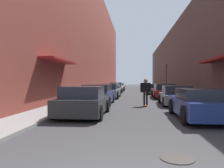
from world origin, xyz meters
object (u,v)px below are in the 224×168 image
object	(u,v)px
parked_car_left_3	(113,89)
parked_car_right_0	(199,104)
manhole_cover	(177,158)
parked_car_right_3	(156,89)
parked_car_left_0	(84,101)
parked_car_left_1	(97,95)
skateboarder	(146,89)
parked_car_right_2	(164,91)
parked_car_right_1	(176,96)
traffic_light	(166,75)
parked_car_left_2	(109,91)
parked_car_left_5	(119,87)
parked_car_left_4	(116,88)

from	to	relation	value
parked_car_left_3	parked_car_right_0	bearing A→B (deg)	-72.10
manhole_cover	parked_car_right_3	bearing A→B (deg)	85.45
parked_car_left_0	parked_car_left_1	distance (m)	4.73
skateboarder	parked_car_right_2	bearing A→B (deg)	72.55
parked_car_left_1	manhole_cover	bearing A→B (deg)	-71.63
parked_car_left_0	parked_car_right_1	xyz separation A→B (m)	(5.10, 4.92, -0.04)
parked_car_right_3	manhole_cover	distance (m)	21.94
parked_car_right_1	traffic_light	bearing A→B (deg)	83.70
parked_car_left_2	parked_car_left_5	world-z (taller)	parked_car_left_2
parked_car_left_4	manhole_cover	xyz separation A→B (m)	(3.29, -25.90, -0.63)
parked_car_left_0	skateboarder	distance (m)	5.13
skateboarder	manhole_cover	distance (m)	9.44
parked_car_right_2	manhole_cover	bearing A→B (deg)	-96.91
parked_car_left_3	parked_car_right_0	size ratio (longest dim) A/B	0.92
manhole_cover	parked_car_left_5	bearing A→B (deg)	96.08
parked_car_left_2	parked_car_right_3	world-z (taller)	parked_car_left_2
parked_car_left_5	parked_car_right_3	distance (m)	10.38
parked_car_right_2	parked_car_right_3	distance (m)	5.92
parked_car_left_1	traffic_light	bearing A→B (deg)	67.38
skateboarder	manhole_cover	bearing A→B (deg)	-89.19
parked_car_left_2	parked_car_right_1	bearing A→B (deg)	-47.09
parked_car_left_3	parked_car_left_5	size ratio (longest dim) A/B	0.94
manhole_cover	parked_car_left_1	bearing A→B (deg)	108.37
parked_car_left_0	parked_car_right_2	bearing A→B (deg)	64.38
parked_car_left_4	parked_car_left_5	xyz separation A→B (m)	(-0.01, 5.04, -0.02)
traffic_light	parked_car_left_2	bearing A→B (deg)	-121.68
parked_car_left_0	parked_car_right_1	world-z (taller)	parked_car_left_0
parked_car_left_3	skateboarder	distance (m)	11.91
manhole_cover	parked_car_left_2	bearing A→B (deg)	101.57
parked_car_left_5	skateboarder	xyz separation A→B (m)	(3.16, -21.57, 0.45)
parked_car_left_2	manhole_cover	xyz separation A→B (m)	(3.22, -15.71, -0.64)
parked_car_left_4	parked_car_right_2	distance (m)	11.23
parked_car_left_5	parked_car_right_2	size ratio (longest dim) A/B	0.91
traffic_light	parked_car_left_0	bearing A→B (deg)	-107.73
parked_car_right_1	skateboarder	world-z (taller)	skateboarder
parked_car_left_4	manhole_cover	distance (m)	26.11
parked_car_left_4	parked_car_left_3	bearing A→B (deg)	-90.44
parked_car_right_2	traffic_light	world-z (taller)	traffic_light
skateboarder	parked_car_left_1	bearing A→B (deg)	168.74
parked_car_right_3	skateboarder	xyz separation A→B (m)	(-1.87, -12.49, 0.48)
parked_car_right_0	parked_car_right_2	xyz separation A→B (m)	(0.09, 11.10, 0.00)
parked_car_right_2	parked_car_left_1	bearing A→B (deg)	-131.50
skateboarder	parked_car_left_4	bearing A→B (deg)	100.80
parked_car_right_1	parked_car_right_3	world-z (taller)	parked_car_right_1
parked_car_left_4	skateboarder	size ratio (longest dim) A/B	2.50
parked_car_left_3	skateboarder	xyz separation A→B (m)	(3.19, -11.47, 0.47)
parked_car_left_0	parked_car_left_1	bearing A→B (deg)	91.67
parked_car_left_3	parked_car_right_1	xyz separation A→B (m)	(5.23, -10.64, 0.01)
parked_car_left_2	parked_car_left_3	size ratio (longest dim) A/B	1.21
parked_car_right_2	parked_car_right_3	bearing A→B (deg)	91.87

